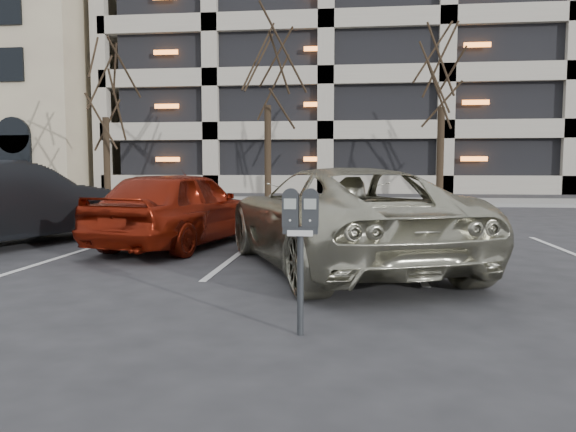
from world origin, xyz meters
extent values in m
plane|color=#28282B|center=(0.00, 0.00, 0.00)|extent=(140.00, 140.00, 0.00)
cube|color=gray|center=(0.00, 16.00, 0.06)|extent=(80.00, 4.00, 0.12)
cube|color=silver|center=(-4.20, 2.30, 0.01)|extent=(0.10, 5.20, 0.00)
cube|color=silver|center=(-1.40, 2.30, 0.01)|extent=(0.10, 5.20, 0.00)
cube|color=silver|center=(1.40, 2.30, 0.01)|extent=(0.10, 5.20, 0.00)
cube|color=black|center=(12.00, 34.00, 9.00)|extent=(49.92, 19.20, 18.00)
cylinder|color=black|center=(-10.00, 16.00, 1.79)|extent=(0.28, 0.28, 3.58)
cylinder|color=black|center=(-3.00, 16.00, 2.00)|extent=(0.28, 0.28, 4.00)
cylinder|color=black|center=(4.00, 16.00, 1.92)|extent=(0.28, 0.28, 3.84)
cylinder|color=black|center=(0.05, -2.40, 0.45)|extent=(0.06, 0.06, 0.90)
cube|color=black|center=(0.05, -2.40, 0.92)|extent=(0.30, 0.10, 0.06)
cube|color=silver|center=(0.05, -2.45, 0.90)|extent=(0.22, 0.01, 0.05)
cube|color=gray|center=(-0.04, -2.46, 1.15)|extent=(0.11, 0.01, 0.09)
cube|color=gray|center=(0.13, -2.46, 1.15)|extent=(0.11, 0.01, 0.09)
imported|color=#AFAC95|center=(0.30, 1.02, 0.73)|extent=(4.19, 5.75, 1.45)
cube|color=#FF4005|center=(-0.05, 0.10, 1.46)|extent=(0.10, 0.20, 0.01)
imported|color=maroon|center=(-2.64, 2.79, 0.71)|extent=(2.60, 4.46, 1.42)
imported|color=black|center=(-5.89, 2.41, 0.79)|extent=(3.07, 5.07, 1.58)
camera|label=1|loc=(0.48, -7.17, 1.46)|focal=35.00mm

